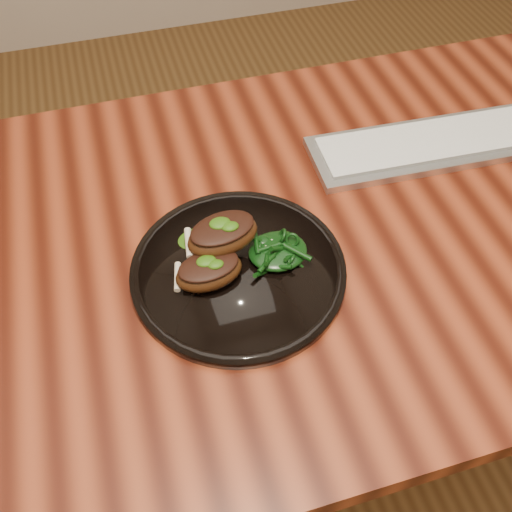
{
  "coord_description": "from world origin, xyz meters",
  "views": [
    {
      "loc": [
        -0.18,
        -0.55,
        1.4
      ],
      "look_at": [
        -0.04,
        -0.07,
        0.78
      ],
      "focal_mm": 40.0,
      "sensor_mm": 36.0,
      "label": 1
    }
  ],
  "objects_px": {
    "desk": "(268,264)",
    "keyboard": "(434,144)",
    "greens_heap": "(278,248)",
    "plate": "(238,270)",
    "lamb_chop_front": "(208,271)"
  },
  "relations": [
    {
      "from": "desk",
      "to": "keyboard",
      "type": "distance_m",
      "value": 0.36
    },
    {
      "from": "desk",
      "to": "greens_heap",
      "type": "xyz_separation_m",
      "value": [
        -0.01,
        -0.06,
        0.11
      ]
    },
    {
      "from": "plate",
      "to": "greens_heap",
      "type": "xyz_separation_m",
      "value": [
        0.06,
        0.01,
        0.02
      ]
    },
    {
      "from": "plate",
      "to": "lamb_chop_front",
      "type": "xyz_separation_m",
      "value": [
        -0.04,
        -0.01,
        0.03
      ]
    },
    {
      "from": "plate",
      "to": "keyboard",
      "type": "distance_m",
      "value": 0.43
    },
    {
      "from": "desk",
      "to": "lamb_chop_front",
      "type": "bearing_deg",
      "value": -144.24
    },
    {
      "from": "desk",
      "to": "keyboard",
      "type": "xyz_separation_m",
      "value": [
        0.33,
        0.1,
        0.09
      ]
    },
    {
      "from": "desk",
      "to": "lamb_chop_front",
      "type": "xyz_separation_m",
      "value": [
        -0.11,
        -0.08,
        0.12
      ]
    },
    {
      "from": "lamb_chop_front",
      "to": "greens_heap",
      "type": "relative_size",
      "value": 1.2
    },
    {
      "from": "desk",
      "to": "plate",
      "type": "height_order",
      "value": "plate"
    },
    {
      "from": "desk",
      "to": "keyboard",
      "type": "relative_size",
      "value": 3.64
    },
    {
      "from": "desk",
      "to": "lamb_chop_front",
      "type": "height_order",
      "value": "lamb_chop_front"
    },
    {
      "from": "greens_heap",
      "to": "keyboard",
      "type": "xyz_separation_m",
      "value": [
        0.34,
        0.17,
        -0.02
      ]
    },
    {
      "from": "desk",
      "to": "plate",
      "type": "relative_size",
      "value": 5.23
    },
    {
      "from": "desk",
      "to": "greens_heap",
      "type": "height_order",
      "value": "greens_heap"
    }
  ]
}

